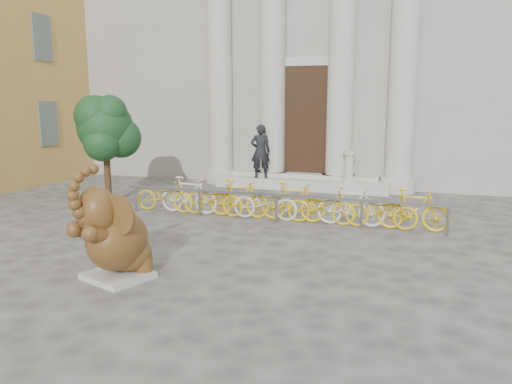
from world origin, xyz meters
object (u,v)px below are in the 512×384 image
(bike_rack, at_px, (278,201))
(pedestrian, at_px, (260,151))
(tree, at_px, (106,128))
(elephant_statue, at_px, (115,238))

(bike_rack, xyz_separation_m, pedestrian, (-1.92, 4.39, 0.79))
(pedestrian, bearing_deg, bike_rack, 93.57)
(bike_rack, bearing_deg, pedestrian, 113.60)
(bike_rack, relative_size, tree, 2.66)
(elephant_statue, bearing_deg, tree, 145.42)
(elephant_statue, relative_size, tree, 0.63)
(tree, bearing_deg, elephant_statue, -54.27)
(elephant_statue, distance_m, bike_rack, 5.23)
(elephant_statue, xyz_separation_m, bike_rack, (1.45, 5.02, -0.23))
(bike_rack, relative_size, pedestrian, 4.55)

